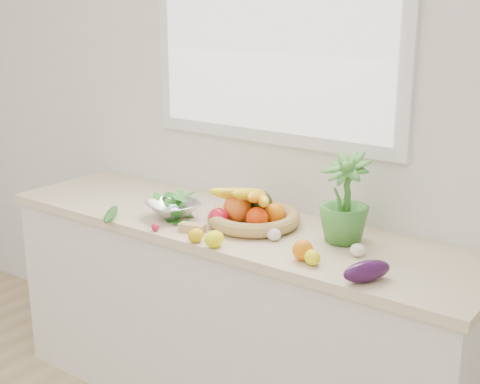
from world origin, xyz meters
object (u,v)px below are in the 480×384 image
Objects in this scene: apple at (219,218)px; colander_with_spinach at (173,205)px; eggplant at (367,271)px; potted_herb at (345,198)px; fruit_basket at (253,213)px; cucumber at (111,214)px.

colander_with_spinach is (-0.24, -0.01, 0.02)m from apple.
potted_herb is (-0.25, 0.29, 0.15)m from eggplant.
fruit_basket is (0.09, 0.12, 0.01)m from apple.
cucumber is 1.03m from potted_herb.
colander_with_spinach is (-0.34, -0.13, 0.00)m from fruit_basket.
potted_herb is at bearing 20.27° from cucumber.
colander_with_spinach is at bearing 39.39° from cucumber.
colander_with_spinach reaches higher than apple.
colander_with_spinach reaches higher than cucumber.
eggplant is at bearing -9.65° from apple.
apple is 0.31× the size of colander_with_spinach.
apple is 0.47× the size of eggplant.
cucumber is 0.78× the size of colander_with_spinach.
eggplant reaches higher than cucumber.
eggplant is 0.41m from potted_herb.
colander_with_spinach is (-0.99, 0.11, 0.02)m from eggplant.
cucumber is at bearing -177.21° from eggplant.
eggplant is 0.52× the size of potted_herb.
fruit_basket is at bearing 159.40° from eggplant.
eggplant is 0.99m from colander_with_spinach.
fruit_basket is 1.43× the size of colander_with_spinach.
apple reaches higher than cucumber.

